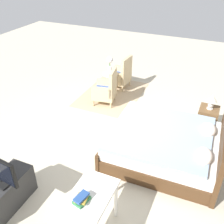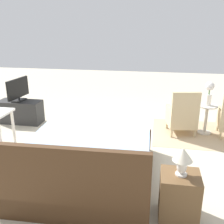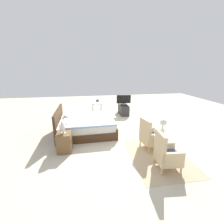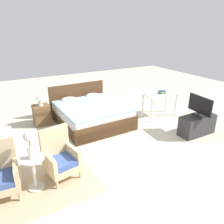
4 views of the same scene
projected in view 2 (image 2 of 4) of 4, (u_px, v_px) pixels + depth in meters
The scene contains 10 objects.
ground_plane at pixel (112, 146), 4.86m from camera, with size 16.00×16.00×0.00m, color beige.
floor_rug at pixel (205, 134), 5.36m from camera, with size 2.10×1.50×0.01m.
bed at pixel (88, 160), 3.74m from camera, with size 1.83×2.08×0.96m.
armchair_by_window_right at pixel (182, 116), 5.27m from camera, with size 0.63×0.63×0.92m.
side_table at pixel (206, 116), 5.30m from camera, with size 0.40×0.40×0.60m.
flower_vase at pixel (209, 91), 5.14m from camera, with size 0.17×0.17×0.48m.
nightstand at pixel (179, 196), 2.99m from camera, with size 0.44×0.41×0.56m.
table_lamp at pixel (183, 158), 2.83m from camera, with size 0.22×0.22×0.33m.
tv_stand at pixel (21, 112), 5.93m from camera, with size 0.96×0.40×0.51m.
tv_flatscreen at pixel (18, 90), 5.77m from camera, with size 0.23×0.73×0.50m.
Camera 2 is at (-0.76, 4.34, 2.16)m, focal length 42.00 mm.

